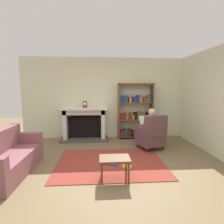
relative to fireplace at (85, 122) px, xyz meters
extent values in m
plane|color=brown|center=(0.74, -2.30, -0.57)|extent=(14.00, 14.00, 0.00)
cube|color=beige|center=(0.74, 0.25, 0.78)|extent=(5.60, 0.10, 2.70)
cube|color=beige|center=(3.39, -1.05, 0.78)|extent=(0.10, 5.20, 2.70)
cube|color=maroon|center=(0.74, -2.00, -0.56)|extent=(2.40, 1.80, 0.01)
cube|color=#4C4742|center=(0.00, -0.12, -0.54)|extent=(1.54, 0.64, 0.05)
cube|color=black|center=(0.00, 0.10, -0.17)|extent=(1.02, 0.20, 0.70)
cube|color=silver|center=(-0.61, -0.02, -0.06)|extent=(0.12, 0.44, 1.00)
cube|color=silver|center=(0.61, -0.02, -0.06)|extent=(0.12, 0.44, 1.00)
cube|color=silver|center=(0.00, -0.02, 0.36)|extent=(1.34, 0.44, 0.16)
cube|color=silver|center=(0.00, -0.08, 0.47)|extent=(1.50, 0.56, 0.06)
cylinder|color=brown|center=(0.03, -0.10, 0.61)|extent=(0.14, 0.14, 0.22)
cylinder|color=white|center=(0.03, -0.17, 0.63)|extent=(0.10, 0.01, 0.10)
cube|color=brown|center=(1.14, 0.04, 0.36)|extent=(0.04, 0.32, 1.85)
cube|color=brown|center=(2.26, 0.04, 0.36)|extent=(0.04, 0.32, 1.85)
cube|color=brown|center=(1.70, 0.04, 1.26)|extent=(1.16, 0.32, 0.04)
cube|color=brown|center=(1.70, 0.04, -0.51)|extent=(1.12, 0.32, 0.02)
cube|color=#4C1E59|center=(1.19, 0.03, -0.40)|extent=(0.04, 0.26, 0.19)
cube|color=maroon|center=(1.25, 0.03, -0.40)|extent=(0.07, 0.26, 0.20)
cube|color=#4C1E59|center=(1.31, 0.03, -0.39)|extent=(0.05, 0.26, 0.20)
cube|color=#1E592D|center=(1.37, 0.03, -0.37)|extent=(0.06, 0.26, 0.25)
cube|color=#4C1E59|center=(1.45, 0.03, -0.38)|extent=(0.08, 0.26, 0.22)
cube|color=maroon|center=(1.52, 0.03, -0.37)|extent=(0.04, 0.26, 0.26)
cube|color=black|center=(1.59, 0.03, -0.39)|extent=(0.07, 0.26, 0.20)
cube|color=brown|center=(1.67, 0.03, -0.42)|extent=(0.08, 0.26, 0.16)
cube|color=brown|center=(1.76, 0.03, -0.41)|extent=(0.08, 0.26, 0.18)
cube|color=brown|center=(1.86, 0.03, -0.38)|extent=(0.09, 0.26, 0.23)
cube|color=#4C1E59|center=(1.93, 0.03, -0.42)|extent=(0.04, 0.26, 0.16)
cube|color=brown|center=(2.01, 0.03, -0.38)|extent=(0.08, 0.26, 0.22)
cube|color=#997F4C|center=(2.08, 0.03, -0.38)|extent=(0.06, 0.26, 0.22)
cube|color=navy|center=(2.16, 0.03, -0.38)|extent=(0.09, 0.26, 0.24)
cube|color=brown|center=(1.70, 0.04, 0.07)|extent=(1.12, 0.32, 0.02)
cube|color=maroon|center=(1.20, 0.03, 0.18)|extent=(0.06, 0.26, 0.19)
cube|color=maroon|center=(1.26, 0.03, 0.18)|extent=(0.04, 0.26, 0.20)
cube|color=maroon|center=(1.32, 0.03, 0.16)|extent=(0.08, 0.26, 0.16)
cube|color=brown|center=(1.38, 0.03, 0.21)|extent=(0.04, 0.26, 0.25)
cube|color=#997F4C|center=(1.43, 0.03, 0.17)|extent=(0.04, 0.26, 0.17)
cube|color=maroon|center=(1.49, 0.03, 0.16)|extent=(0.07, 0.26, 0.17)
cube|color=brown|center=(1.56, 0.03, 0.20)|extent=(0.06, 0.26, 0.24)
cube|color=#997F4C|center=(1.62, 0.03, 0.16)|extent=(0.05, 0.26, 0.16)
cube|color=black|center=(1.70, 0.03, 0.20)|extent=(0.09, 0.26, 0.23)
cube|color=brown|center=(1.79, 0.03, 0.20)|extent=(0.07, 0.26, 0.24)
cube|color=brown|center=(1.87, 0.03, 0.20)|extent=(0.09, 0.26, 0.24)
cube|color=brown|center=(1.96, 0.03, 0.17)|extent=(0.08, 0.26, 0.18)
cube|color=#4C1E59|center=(2.04, 0.03, 0.16)|extent=(0.06, 0.26, 0.16)
cube|color=black|center=(2.11, 0.03, 0.20)|extent=(0.06, 0.26, 0.24)
cube|color=maroon|center=(2.18, 0.03, 0.21)|extent=(0.06, 0.26, 0.25)
cube|color=brown|center=(1.70, 0.04, 0.64)|extent=(1.12, 0.32, 0.02)
cube|color=navy|center=(1.22, 0.03, 0.76)|extent=(0.09, 0.26, 0.20)
cube|color=navy|center=(1.31, 0.03, 0.76)|extent=(0.08, 0.26, 0.21)
cube|color=#1E592D|center=(1.38, 0.03, 0.78)|extent=(0.07, 0.26, 0.24)
cube|color=black|center=(1.44, 0.03, 0.75)|extent=(0.05, 0.26, 0.18)
cube|color=#997F4C|center=(1.51, 0.03, 0.75)|extent=(0.07, 0.26, 0.18)
cube|color=black|center=(1.57, 0.03, 0.75)|extent=(0.05, 0.26, 0.19)
cube|color=#4C1E59|center=(1.64, 0.03, 0.74)|extent=(0.08, 0.26, 0.17)
cube|color=navy|center=(1.71, 0.03, 0.74)|extent=(0.05, 0.26, 0.17)
cube|color=navy|center=(1.78, 0.03, 0.78)|extent=(0.07, 0.26, 0.24)
cube|color=#997F4C|center=(1.86, 0.03, 0.74)|extent=(0.08, 0.26, 0.16)
cube|color=maroon|center=(1.94, 0.03, 0.74)|extent=(0.09, 0.26, 0.17)
cube|color=brown|center=(2.01, 0.03, 0.73)|extent=(0.05, 0.26, 0.16)
cube|color=#1E592D|center=(2.07, 0.03, 0.75)|extent=(0.04, 0.26, 0.19)
cube|color=brown|center=(2.12, 0.03, 0.76)|extent=(0.04, 0.26, 0.22)
cube|color=navy|center=(2.18, 0.03, 0.78)|extent=(0.07, 0.26, 0.24)
cube|color=brown|center=(1.70, 0.04, 1.22)|extent=(1.12, 0.32, 0.02)
cylinder|color=#331E14|center=(2.07, -0.78, -0.51)|extent=(0.05, 0.05, 0.12)
cylinder|color=#331E14|center=(1.59, -0.95, -0.51)|extent=(0.05, 0.05, 0.12)
cylinder|color=#331E14|center=(2.23, -1.24, -0.51)|extent=(0.05, 0.05, 0.12)
cylinder|color=#331E14|center=(1.74, -1.40, -0.51)|extent=(0.05, 0.05, 0.12)
cube|color=brown|center=(1.91, -1.09, -0.30)|extent=(0.80, 0.78, 0.30)
cube|color=brown|center=(1.98, -1.32, 0.13)|extent=(0.66, 0.36, 0.55)
cube|color=brown|center=(2.16, -1.00, -0.04)|extent=(0.29, 0.55, 0.22)
cube|color=brown|center=(1.65, -1.18, -0.04)|extent=(0.29, 0.55, 0.22)
cube|color=silver|center=(1.92, -1.14, 0.10)|extent=(0.37, 0.29, 0.50)
sphere|color=#D8AD8C|center=(1.92, -1.14, 0.47)|extent=(0.20, 0.20, 0.20)
cube|color=#191E3F|center=(1.93, -0.93, -0.10)|extent=(0.24, 0.42, 0.12)
cube|color=#191E3F|center=(1.78, -0.98, -0.10)|extent=(0.24, 0.42, 0.12)
cylinder|color=#191E3F|center=(1.87, -0.75, -0.36)|extent=(0.10, 0.10, 0.42)
cylinder|color=#191E3F|center=(1.72, -0.80, -0.36)|extent=(0.10, 0.10, 0.42)
cube|color=white|center=(1.81, -0.83, 0.20)|extent=(0.38, 0.22, 0.25)
cube|color=#895259|center=(-1.25, -2.38, -0.37)|extent=(0.74, 1.72, 0.40)
cube|color=#895259|center=(-1.23, -1.61, -0.05)|extent=(0.70, 0.18, 0.24)
cube|color=brown|center=(0.77, -2.75, -0.16)|extent=(0.56, 0.39, 0.03)
cylinder|color=brown|center=(0.53, -2.90, -0.37)|extent=(0.04, 0.04, 0.39)
cylinder|color=brown|center=(1.01, -2.90, -0.37)|extent=(0.04, 0.04, 0.39)
cylinder|color=brown|center=(0.53, -2.59, -0.37)|extent=(0.04, 0.04, 0.39)
cylinder|color=brown|center=(1.01, -2.59, -0.37)|extent=(0.04, 0.04, 0.39)
cube|color=#334CA5|center=(0.79, -2.11, -0.54)|extent=(0.23, 0.21, 0.04)
cube|color=gold|center=(1.07, -2.29, -0.54)|extent=(0.23, 0.20, 0.03)
cube|color=#267233|center=(0.70, -2.01, -0.54)|extent=(0.29, 0.27, 0.03)
cube|color=red|center=(0.66, -2.01, -0.54)|extent=(0.20, 0.26, 0.03)
camera|label=1|loc=(0.50, -5.88, 1.12)|focal=28.80mm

